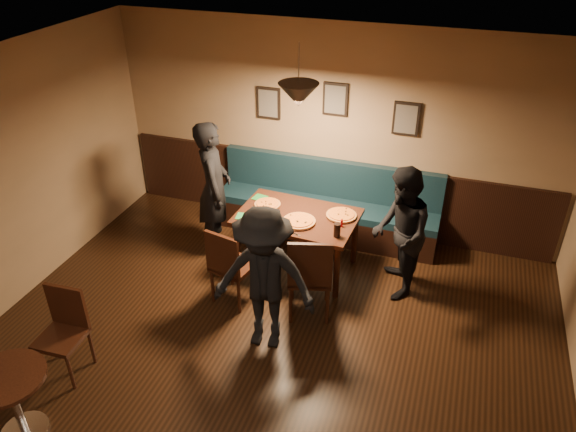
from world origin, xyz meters
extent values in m
plane|color=black|center=(0.00, 0.00, 0.00)|extent=(7.00, 7.00, 0.00)
plane|color=silver|center=(0.00, 0.00, 2.80)|extent=(7.00, 7.00, 0.00)
plane|color=#8C704F|center=(0.00, 3.50, 1.40)|extent=(6.00, 0.00, 6.00)
cube|color=black|center=(0.00, 3.47, 0.50)|extent=(5.88, 0.06, 1.00)
cube|color=black|center=(-0.90, 3.47, 1.70)|extent=(0.32, 0.04, 0.42)
cube|color=black|center=(0.00, 3.47, 1.85)|extent=(0.32, 0.04, 0.42)
cube|color=black|center=(0.90, 3.47, 1.70)|extent=(0.32, 0.04, 0.42)
cone|color=black|center=(-0.13, 2.34, 2.25)|extent=(0.44, 0.44, 0.25)
cube|color=black|center=(-0.13, 2.34, 0.38)|extent=(1.47, 0.99, 0.76)
imported|color=black|center=(-1.26, 2.43, 0.89)|extent=(0.65, 0.76, 1.77)
imported|color=black|center=(1.10, 2.28, 0.79)|extent=(0.78, 0.90, 1.59)
imported|color=black|center=(-0.04, 0.98, 0.80)|extent=(1.09, 0.70, 1.61)
cylinder|color=#C45725|center=(-0.55, 2.45, 0.78)|extent=(0.35, 0.35, 0.04)
cylinder|color=gold|center=(-0.06, 2.18, 0.78)|extent=(0.47, 0.47, 0.04)
cylinder|color=orange|center=(0.38, 2.48, 0.78)|extent=(0.41, 0.41, 0.04)
cylinder|color=black|center=(0.43, 2.04, 0.84)|extent=(0.10, 0.10, 0.17)
cylinder|color=#9F050D|center=(0.43, 2.26, 0.82)|extent=(0.03, 0.03, 0.11)
cube|color=#1C6C27|center=(-0.71, 2.60, 0.76)|extent=(0.19, 0.19, 0.01)
cube|color=#1E7037|center=(-0.74, 2.10, 0.76)|extent=(0.18, 0.18, 0.01)
cube|color=silver|center=(-0.15, 1.95, 0.76)|extent=(0.20, 0.09, 0.00)
cylinder|color=black|center=(-1.66, -0.77, 0.34)|extent=(0.83, 0.83, 0.69)
camera|label=1|loc=(1.56, -3.02, 4.12)|focal=34.07mm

